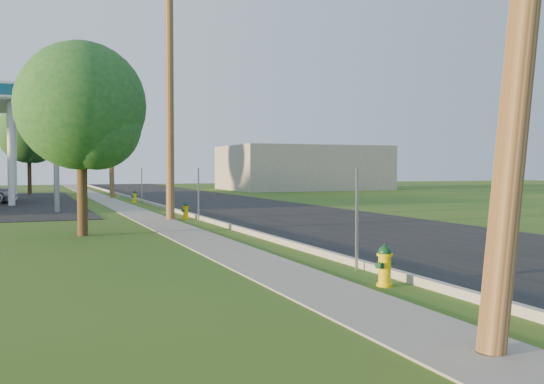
{
  "coord_description": "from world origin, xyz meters",
  "views": [
    {
      "loc": [
        -5.67,
        -6.07,
        2.01
      ],
      "look_at": [
        0.0,
        8.0,
        1.4
      ],
      "focal_mm": 40.0,
      "sensor_mm": 36.0,
      "label": 1
    }
  ],
  "objects_px": {
    "utility_pole_mid": "(170,91)",
    "hydrant_mid": "(186,211)",
    "price_pylon": "(55,90)",
    "hydrant_far": "(135,197)",
    "hydrant_near": "(385,266)",
    "tree_verge": "(85,111)",
    "utility_pole_far": "(110,125)",
    "tree_lot": "(30,135)"
  },
  "relations": [
    {
      "from": "utility_pole_mid",
      "to": "hydrant_mid",
      "type": "xyz_separation_m",
      "value": [
        0.61,
        0.03,
        -4.62
      ]
    },
    {
      "from": "price_pylon",
      "to": "hydrant_mid",
      "type": "xyz_separation_m",
      "value": [
        4.51,
        -5.47,
        -5.1
      ]
    },
    {
      "from": "hydrant_mid",
      "to": "hydrant_far",
      "type": "bearing_deg",
      "value": 90.27
    },
    {
      "from": "hydrant_near",
      "to": "hydrant_mid",
      "type": "bearing_deg",
      "value": 89.57
    },
    {
      "from": "hydrant_near",
      "to": "hydrant_far",
      "type": "height_order",
      "value": "hydrant_near"
    },
    {
      "from": "tree_verge",
      "to": "utility_pole_far",
      "type": "bearing_deg",
      "value": 81.16
    },
    {
      "from": "tree_lot",
      "to": "hydrant_far",
      "type": "xyz_separation_m",
      "value": [
        5.44,
        -14.04,
        -4.11
      ]
    },
    {
      "from": "utility_pole_mid",
      "to": "tree_verge",
      "type": "relative_size",
      "value": 1.72
    },
    {
      "from": "tree_lot",
      "to": "hydrant_mid",
      "type": "bearing_deg",
      "value": -78.03
    },
    {
      "from": "price_pylon",
      "to": "hydrant_mid",
      "type": "relative_size",
      "value": 10.12
    },
    {
      "from": "hydrant_mid",
      "to": "utility_pole_mid",
      "type": "bearing_deg",
      "value": -177.51
    },
    {
      "from": "utility_pole_mid",
      "to": "tree_lot",
      "type": "xyz_separation_m",
      "value": [
        -4.88,
        25.92,
        -0.49
      ]
    },
    {
      "from": "utility_pole_far",
      "to": "tree_lot",
      "type": "relative_size",
      "value": 1.37
    },
    {
      "from": "utility_pole_far",
      "to": "hydrant_mid",
      "type": "relative_size",
      "value": 14.05
    },
    {
      "from": "utility_pole_far",
      "to": "hydrant_far",
      "type": "relative_size",
      "value": 13.25
    },
    {
      "from": "tree_verge",
      "to": "tree_lot",
      "type": "distance_m",
      "value": 30.48
    },
    {
      "from": "tree_verge",
      "to": "hydrant_far",
      "type": "xyz_separation_m",
      "value": [
        4.06,
        16.4,
        -3.32
      ]
    },
    {
      "from": "tree_lot",
      "to": "hydrant_mid",
      "type": "distance_m",
      "value": 26.79
    },
    {
      "from": "hydrant_far",
      "to": "tree_verge",
      "type": "bearing_deg",
      "value": -103.9
    },
    {
      "from": "tree_lot",
      "to": "hydrant_far",
      "type": "bearing_deg",
      "value": -68.83
    },
    {
      "from": "price_pylon",
      "to": "hydrant_far",
      "type": "xyz_separation_m",
      "value": [
        4.46,
        6.38,
        -5.08
      ]
    },
    {
      "from": "tree_lot",
      "to": "hydrant_mid",
      "type": "height_order",
      "value": "tree_lot"
    },
    {
      "from": "price_pylon",
      "to": "tree_lot",
      "type": "height_order",
      "value": "tree_lot"
    },
    {
      "from": "hydrant_near",
      "to": "price_pylon",
      "type": "bearing_deg",
      "value": 102.51
    },
    {
      "from": "utility_pole_mid",
      "to": "hydrant_mid",
      "type": "distance_m",
      "value": 4.66
    },
    {
      "from": "price_pylon",
      "to": "tree_verge",
      "type": "relative_size",
      "value": 1.2
    },
    {
      "from": "utility_pole_far",
      "to": "tree_lot",
      "type": "height_order",
      "value": "utility_pole_far"
    },
    {
      "from": "tree_verge",
      "to": "tree_lot",
      "type": "xyz_separation_m",
      "value": [
        -1.38,
        30.44,
        0.78
      ]
    },
    {
      "from": "hydrant_far",
      "to": "price_pylon",
      "type": "bearing_deg",
      "value": -124.92
    },
    {
      "from": "price_pylon",
      "to": "hydrant_near",
      "type": "distance_m",
      "value": 20.95
    },
    {
      "from": "utility_pole_mid",
      "to": "utility_pole_far",
      "type": "distance_m",
      "value": 18.0
    },
    {
      "from": "hydrant_near",
      "to": "hydrant_mid",
      "type": "distance_m",
      "value": 14.37
    },
    {
      "from": "utility_pole_far",
      "to": "tree_lot",
      "type": "bearing_deg",
      "value": 121.62
    },
    {
      "from": "hydrant_far",
      "to": "hydrant_mid",
      "type": "bearing_deg",
      "value": -89.73
    },
    {
      "from": "hydrant_near",
      "to": "hydrant_mid",
      "type": "relative_size",
      "value": 1.07
    },
    {
      "from": "tree_lot",
      "to": "utility_pole_far",
      "type": "bearing_deg",
      "value": -58.38
    },
    {
      "from": "tree_lot",
      "to": "utility_pole_mid",
      "type": "bearing_deg",
      "value": -79.34
    },
    {
      "from": "price_pylon",
      "to": "tree_lot",
      "type": "relative_size",
      "value": 0.99
    },
    {
      "from": "hydrant_mid",
      "to": "price_pylon",
      "type": "bearing_deg",
      "value": 129.5
    },
    {
      "from": "hydrant_near",
      "to": "hydrant_mid",
      "type": "xyz_separation_m",
      "value": [
        0.11,
        14.37,
        -0.02
      ]
    },
    {
      "from": "tree_verge",
      "to": "hydrant_near",
      "type": "bearing_deg",
      "value": -67.81
    },
    {
      "from": "hydrant_far",
      "to": "hydrant_near",
      "type": "bearing_deg",
      "value": -90.11
    }
  ]
}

